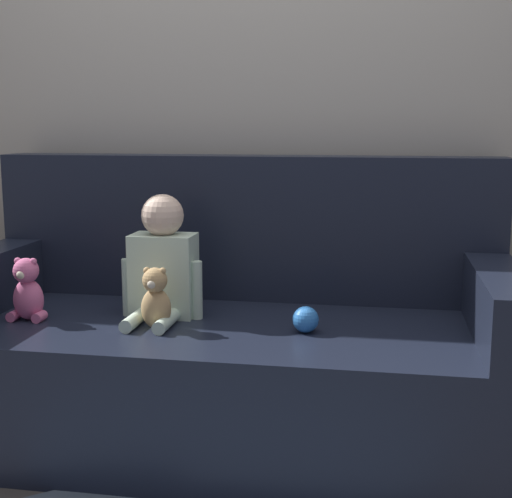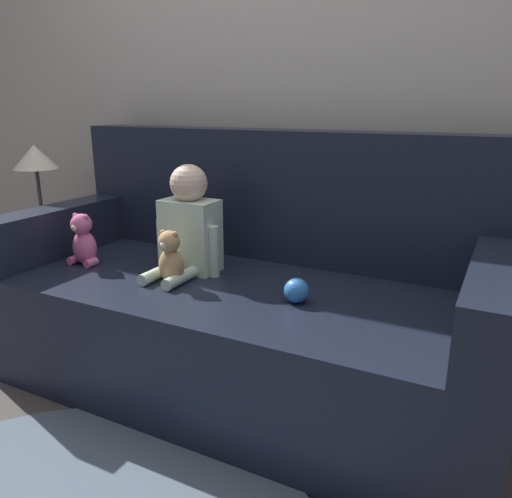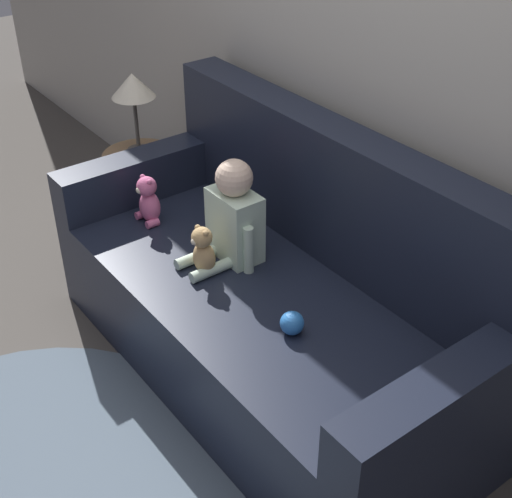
{
  "view_description": "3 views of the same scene",
  "coord_description": "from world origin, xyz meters",
  "px_view_note": "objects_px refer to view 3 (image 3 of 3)",
  "views": [
    {
      "loc": [
        0.53,
        -2.4,
        1.15
      ],
      "look_at": [
        0.11,
        -0.04,
        0.73
      ],
      "focal_mm": 50.0,
      "sensor_mm": 36.0,
      "label": 1
    },
    {
      "loc": [
        0.92,
        -1.62,
        1.14
      ],
      "look_at": [
        0.12,
        -0.07,
        0.63
      ],
      "focal_mm": 35.0,
      "sensor_mm": 36.0,
      "label": 2
    },
    {
      "loc": [
        1.8,
        -1.4,
        2.15
      ],
      "look_at": [
        0.07,
        -0.1,
        0.71
      ],
      "focal_mm": 50.0,
      "sensor_mm": 36.0,
      "label": 3
    }
  ],
  "objects_px": {
    "plush_toy_side": "(149,201)",
    "side_table": "(136,122)",
    "person_baby": "(233,217)",
    "couch": "(278,301)",
    "toy_ball": "(292,323)",
    "teddy_bear_brown": "(203,251)"
  },
  "relations": [
    {
      "from": "teddy_bear_brown",
      "to": "toy_ball",
      "type": "xyz_separation_m",
      "value": [
        0.51,
        0.05,
        -0.06
      ]
    },
    {
      "from": "side_table",
      "to": "teddy_bear_brown",
      "type": "bearing_deg",
      "value": -15.34
    },
    {
      "from": "person_baby",
      "to": "side_table",
      "type": "height_order",
      "value": "side_table"
    },
    {
      "from": "plush_toy_side",
      "to": "toy_ball",
      "type": "bearing_deg",
      "value": 1.21
    },
    {
      "from": "couch",
      "to": "toy_ball",
      "type": "xyz_separation_m",
      "value": [
        0.29,
        -0.17,
        0.16
      ]
    },
    {
      "from": "toy_ball",
      "to": "plush_toy_side",
      "type": "bearing_deg",
      "value": -178.79
    },
    {
      "from": "person_baby",
      "to": "toy_ball",
      "type": "distance_m",
      "value": 0.56
    },
    {
      "from": "person_baby",
      "to": "side_table",
      "type": "relative_size",
      "value": 0.47
    },
    {
      "from": "teddy_bear_brown",
      "to": "plush_toy_side",
      "type": "relative_size",
      "value": 0.95
    },
    {
      "from": "person_baby",
      "to": "couch",
      "type": "bearing_deg",
      "value": 11.99
    },
    {
      "from": "plush_toy_side",
      "to": "couch",
      "type": "bearing_deg",
      "value": 15.3
    },
    {
      "from": "person_baby",
      "to": "plush_toy_side",
      "type": "distance_m",
      "value": 0.49
    },
    {
      "from": "plush_toy_side",
      "to": "side_table",
      "type": "distance_m",
      "value": 0.63
    },
    {
      "from": "teddy_bear_brown",
      "to": "side_table",
      "type": "height_order",
      "value": "side_table"
    },
    {
      "from": "teddy_bear_brown",
      "to": "side_table",
      "type": "xyz_separation_m",
      "value": [
        -1.05,
        0.29,
        0.11
      ]
    },
    {
      "from": "couch",
      "to": "plush_toy_side",
      "type": "xyz_separation_m",
      "value": [
        -0.7,
        -0.19,
        0.22
      ]
    },
    {
      "from": "couch",
      "to": "toy_ball",
      "type": "distance_m",
      "value": 0.37
    },
    {
      "from": "plush_toy_side",
      "to": "side_table",
      "type": "bearing_deg",
      "value": 155.08
    },
    {
      "from": "teddy_bear_brown",
      "to": "person_baby",
      "type": "bearing_deg",
      "value": 98.45
    },
    {
      "from": "toy_ball",
      "to": "side_table",
      "type": "distance_m",
      "value": 1.58
    },
    {
      "from": "side_table",
      "to": "person_baby",
      "type": "bearing_deg",
      "value": -6.85
    },
    {
      "from": "couch",
      "to": "side_table",
      "type": "height_order",
      "value": "couch"
    }
  ]
}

